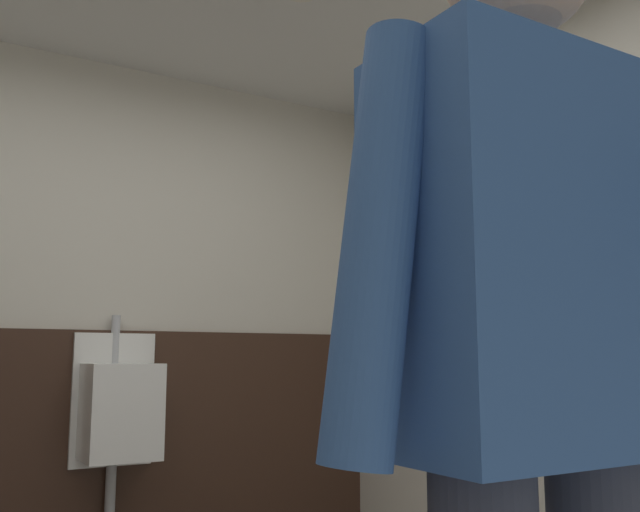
{
  "coord_description": "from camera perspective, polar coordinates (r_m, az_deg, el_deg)",
  "views": [
    {
      "loc": [
        -0.77,
        -1.74,
        1.03
      ],
      "look_at": [
        -0.0,
        -0.45,
        1.25
      ],
      "focal_mm": 38.84,
      "sensor_mm": 36.0,
      "label": 1
    }
  ],
  "objects": [
    {
      "name": "wall_back",
      "position": [
        3.73,
        -18.8,
        -3.91
      ],
      "size": [
        3.84,
        0.12,
        2.58
      ],
      "primitive_type": "cube",
      "color": "beige",
      "rests_on": "ground_plane"
    },
    {
      "name": "wall_right",
      "position": [
        3.02,
        23.8,
        -2.7
      ],
      "size": [
        0.12,
        4.28,
        2.58
      ],
      "primitive_type": "cube",
      "color": "beige",
      "rests_on": "ground_plane"
    },
    {
      "name": "wainscot_band_back",
      "position": [
        3.68,
        -19.08,
        -14.89
      ],
      "size": [
        3.24,
        0.03,
        1.16
      ],
      "primitive_type": "cube",
      "color": "#382319",
      "rests_on": "ground_plane"
    },
    {
      "name": "urinal_solo",
      "position": [
        3.55,
        -16.26,
        -12.1
      ],
      "size": [
        0.4,
        0.34,
        1.24
      ],
      "color": "white",
      "rests_on": "ground_plane"
    },
    {
      "name": "person",
      "position": [
        1.02,
        17.64,
        -6.78
      ],
      "size": [
        0.66,
        0.6,
        1.75
      ],
      "color": "#2D3342",
      "rests_on": "ground_plane"
    }
  ]
}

